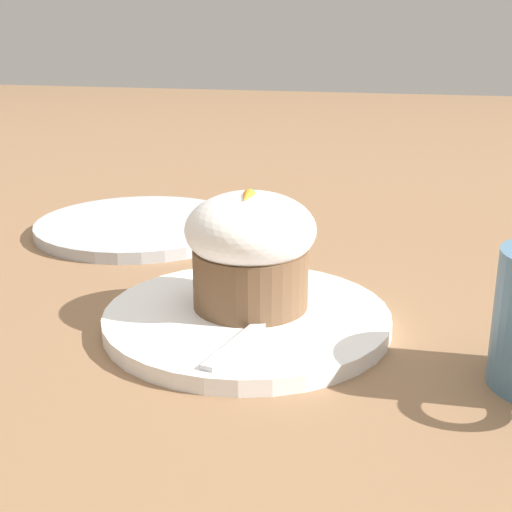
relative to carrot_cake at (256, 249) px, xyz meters
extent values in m
plane|color=#846042|center=(0.01, 0.00, -0.06)|extent=(4.00, 4.00, 0.00)
cylinder|color=white|center=(0.01, 0.00, -0.06)|extent=(0.24, 0.24, 0.01)
cylinder|color=brown|center=(0.00, 0.00, -0.03)|extent=(0.10, 0.10, 0.05)
ellipsoid|color=white|center=(0.00, 0.00, 0.02)|extent=(0.11, 0.11, 0.06)
cone|color=orange|center=(0.01, 0.00, 0.05)|extent=(0.02, 0.01, 0.01)
sphere|color=green|center=(0.00, 0.00, 0.05)|extent=(0.01, 0.01, 0.01)
cube|color=silver|center=(0.07, 0.00, -0.05)|extent=(0.10, 0.03, 0.00)
ellipsoid|color=silver|center=(0.02, 0.02, -0.05)|extent=(0.04, 0.04, 0.01)
cylinder|color=#B2B7BC|center=(-0.23, -0.20, -0.06)|extent=(0.25, 0.25, 0.01)
camera|label=1|loc=(0.54, 0.13, 0.18)|focal=50.00mm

